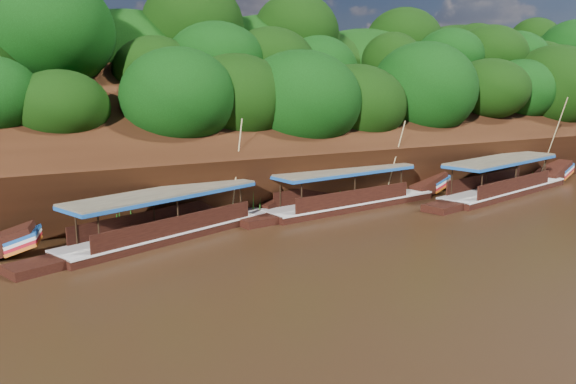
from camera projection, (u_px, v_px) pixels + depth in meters
name	position (u px, v px, depth m)	size (l,w,h in m)	color
ground	(427.00, 242.00, 28.91)	(160.00, 160.00, 0.00)	black
riverbank	(244.00, 156.00, 48.07)	(120.00, 30.06, 19.40)	black
boat_0	(512.00, 184.00, 41.64)	(16.84, 5.90, 7.47)	black
boat_1	(361.00, 197.00, 37.18)	(15.50, 4.15, 6.08)	black
boat_2	(191.00, 222.00, 30.66)	(15.87, 7.40, 6.48)	black
reeds	(284.00, 197.00, 35.61)	(50.73, 2.00, 2.13)	#1E5D17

